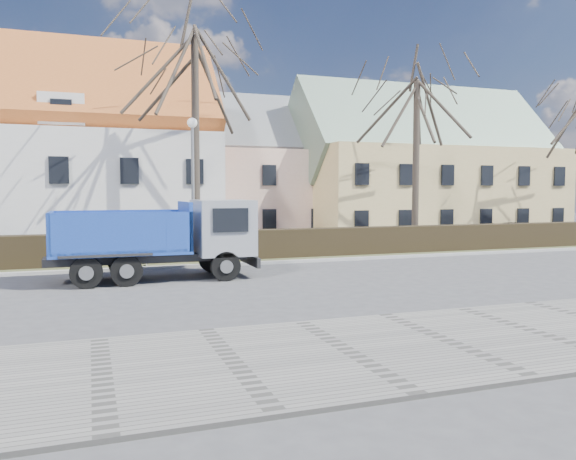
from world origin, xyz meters
name	(u,v)px	position (x,y,z in m)	size (l,w,h in m)	color
ground	(299,281)	(0.00, 0.00, 0.00)	(120.00, 120.00, 0.00)	#424144
sidewalk_near	(445,341)	(0.00, -8.50, 0.04)	(80.00, 5.00, 0.08)	gray
curb_far	(261,263)	(0.00, 4.60, 0.06)	(80.00, 0.30, 0.12)	#A09F9C
grass_strip	(250,259)	(0.00, 6.20, 0.05)	(80.00, 3.00, 0.10)	#404527
hedge	(252,246)	(0.00, 6.00, 0.65)	(60.00, 0.90, 1.30)	black
building_pink	(252,178)	(4.00, 20.00, 4.00)	(10.80, 8.80, 8.00)	beige
building_yellow	(423,175)	(16.00, 17.00, 4.25)	(18.80, 10.80, 8.50)	tan
tree_1	(195,122)	(-2.00, 8.50, 6.33)	(9.20, 9.20, 12.65)	#342C24
tree_2	(416,147)	(10.00, 8.50, 5.50)	(8.00, 8.00, 11.00)	#342C24
dump_truck	(149,239)	(-4.88, 1.88, 1.44)	(7.21, 2.68, 2.88)	navy
streetlight	(193,189)	(-2.42, 7.00, 3.21)	(0.50, 0.50, 6.42)	gray
cart_frame	(136,262)	(-5.09, 4.76, 0.30)	(0.66, 0.38, 0.61)	silver
parked_car_b	(518,230)	(19.64, 11.40, 0.53)	(1.48, 3.65, 1.06)	#2C2B31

